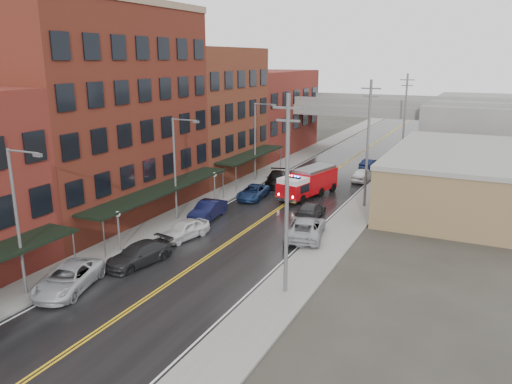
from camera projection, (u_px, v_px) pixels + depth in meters
The scene contains 32 objects.
road at pixel (275, 212), 46.47m from camera, with size 11.00×160.00×0.02m, color black.
sidewalk_left at pixel (207, 202), 49.48m from camera, with size 3.00×160.00×0.15m, color slate.
sidewalk_right at pixel (351, 222), 43.42m from camera, with size 3.00×160.00×0.15m, color slate.
curb_left at pixel (222, 204), 48.79m from camera, with size 0.30×160.00×0.15m, color gray.
curb_right at pixel (333, 219), 44.11m from camera, with size 0.30×160.00×0.15m, color gray.
brick_building_b at pixel (104, 115), 43.54m from camera, with size 9.00×20.00×18.00m, color #5A2117.
brick_building_c at pixel (207, 113), 59.19m from camera, with size 9.00×15.00×15.00m, color brown.
brick_building_far at pixel (268, 112), 74.83m from camera, with size 9.00×20.00×12.00m, color maroon.
tan_building at pixel (469, 180), 47.90m from camera, with size 14.00×22.00×5.00m, color olive.
right_far_block at pixel (496, 128), 72.83m from camera, with size 18.00×30.00×8.00m, color slate.
awning_1 at pixel (162, 189), 42.70m from camera, with size 2.60×18.00×3.09m.
awning_2 at pixel (252, 155), 57.95m from camera, with size 2.60×13.00×3.09m.
globe_lamp_1 at pixel (118, 222), 36.32m from camera, with size 0.44×0.44×3.12m.
globe_lamp_2 at pixel (214, 181), 48.52m from camera, with size 0.44×0.44×3.12m.
street_lamp_0 at pixel (19, 214), 28.65m from camera, with size 2.64×0.22×9.00m.
street_lamp_1 at pixel (177, 163), 42.60m from camera, with size 2.64×0.22×9.00m.
street_lamp_2 at pixel (257, 137), 56.55m from camera, with size 2.64×0.22×9.00m.
utility_pole_0 at pixel (287, 193), 28.76m from camera, with size 1.80×0.24×12.00m.
utility_pole_1 at pixel (368, 142), 46.20m from camera, with size 1.80×0.24×12.00m.
utility_pole_2 at pixel (404, 119), 63.63m from camera, with size 1.80×0.24×12.00m.
overpass at pixel (362, 114), 72.81m from camera, with size 40.00×10.00×7.50m.
fire_truck at pixel (308, 182), 51.13m from camera, with size 4.52×8.25×2.88m.
parked_car_left_2 at pixel (68, 279), 30.60m from camera, with size 2.54×5.51×1.53m, color #B2B5BA.
parked_car_left_3 at pixel (139, 254), 34.47m from camera, with size 2.07×5.09×1.48m, color #242426.
parked_car_left_4 at pixel (185, 229), 39.40m from camera, with size 1.78×4.42×1.51m, color silver.
parked_car_left_5 at pixel (208, 210), 44.23m from camera, with size 1.69×4.85×1.60m, color black.
parked_car_left_6 at pixel (253, 192), 50.64m from camera, with size 2.26×4.90×1.36m, color navy.
parked_car_left_7 at pixel (276, 179), 55.85m from camera, with size 2.14×5.26×1.53m, color black.
parked_car_right_0 at pixel (306, 228), 39.48m from camera, with size 2.79×6.04×1.68m, color #999AA1.
parked_car_right_1 at pixel (311, 210), 44.62m from camera, with size 1.95×4.79×1.39m, color #292A2C.
parked_car_right_2 at pixel (363, 175), 57.68m from camera, with size 1.82×4.52×1.54m, color white.
parked_car_right_3 at pixel (371, 164), 64.03m from camera, with size 1.42×4.07×1.34m, color black.
Camera 1 is at (17.51, -10.82, 13.88)m, focal length 35.00 mm.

